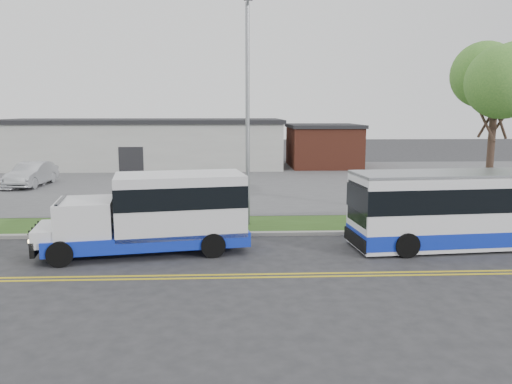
{
  "coord_description": "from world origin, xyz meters",
  "views": [
    {
      "loc": [
        2.39,
        -19.01,
        5.14
      ],
      "look_at": [
        3.36,
        2.55,
        1.6
      ],
      "focal_mm": 35.0,
      "sensor_mm": 36.0,
      "label": 1
    }
  ],
  "objects_px": {
    "transit_bus": "(486,208)",
    "parked_car_b": "(22,178)",
    "tree_east": "(496,86)",
    "parked_car_a": "(32,174)",
    "shuttle_bus": "(160,211)",
    "pedestrian": "(126,209)",
    "streetlight_near": "(248,108)"
  },
  "relations": [
    {
      "from": "streetlight_near",
      "to": "transit_bus",
      "type": "height_order",
      "value": "streetlight_near"
    },
    {
      "from": "transit_bus",
      "to": "streetlight_near",
      "type": "bearing_deg",
      "value": 153.53
    },
    {
      "from": "shuttle_bus",
      "to": "streetlight_near",
      "type": "bearing_deg",
      "value": 39.27
    },
    {
      "from": "tree_east",
      "to": "parked_car_b",
      "type": "height_order",
      "value": "tree_east"
    },
    {
      "from": "parked_car_a",
      "to": "parked_car_b",
      "type": "distance_m",
      "value": 0.68
    },
    {
      "from": "parked_car_b",
      "to": "parked_car_a",
      "type": "bearing_deg",
      "value": 53.94
    },
    {
      "from": "parked_car_a",
      "to": "streetlight_near",
      "type": "bearing_deg",
      "value": -37.19
    },
    {
      "from": "streetlight_near",
      "to": "parked_car_a",
      "type": "height_order",
      "value": "streetlight_near"
    },
    {
      "from": "transit_bus",
      "to": "parked_car_b",
      "type": "relative_size",
      "value": 2.55
    },
    {
      "from": "parked_car_a",
      "to": "transit_bus",
      "type": "bearing_deg",
      "value": -30.71
    },
    {
      "from": "tree_east",
      "to": "parked_car_a",
      "type": "relative_size",
      "value": 1.71
    },
    {
      "from": "transit_bus",
      "to": "parked_car_b",
      "type": "distance_m",
      "value": 28.28
    },
    {
      "from": "tree_east",
      "to": "transit_bus",
      "type": "bearing_deg",
      "value": -117.78
    },
    {
      "from": "shuttle_bus",
      "to": "transit_bus",
      "type": "bearing_deg",
      "value": -8.54
    },
    {
      "from": "transit_bus",
      "to": "shuttle_bus",
      "type": "bearing_deg",
      "value": 176.35
    },
    {
      "from": "tree_east",
      "to": "transit_bus",
      "type": "distance_m",
      "value": 6.42
    },
    {
      "from": "tree_east",
      "to": "parked_car_b",
      "type": "distance_m",
      "value": 28.74
    },
    {
      "from": "parked_car_a",
      "to": "parked_car_b",
      "type": "bearing_deg",
      "value": -142.61
    },
    {
      "from": "transit_bus",
      "to": "parked_car_b",
      "type": "bearing_deg",
      "value": 142.13
    },
    {
      "from": "transit_bus",
      "to": "pedestrian",
      "type": "bearing_deg",
      "value": 164.21
    },
    {
      "from": "tree_east",
      "to": "parked_car_a",
      "type": "xyz_separation_m",
      "value": [
        -25.2,
        11.9,
        -5.3
      ]
    },
    {
      "from": "transit_bus",
      "to": "tree_east",
      "type": "bearing_deg",
      "value": 57.26
    },
    {
      "from": "tree_east",
      "to": "parked_car_b",
      "type": "bearing_deg",
      "value": 155.85
    },
    {
      "from": "tree_east",
      "to": "streetlight_near",
      "type": "relative_size",
      "value": 0.88
    },
    {
      "from": "shuttle_bus",
      "to": "pedestrian",
      "type": "xyz_separation_m",
      "value": [
        -1.89,
        3.0,
        -0.53
      ]
    },
    {
      "from": "shuttle_bus",
      "to": "pedestrian",
      "type": "bearing_deg",
      "value": 112.37
    },
    {
      "from": "shuttle_bus",
      "to": "parked_car_b",
      "type": "height_order",
      "value": "shuttle_bus"
    },
    {
      "from": "parked_car_a",
      "to": "shuttle_bus",
      "type": "bearing_deg",
      "value": -52.34
    },
    {
      "from": "streetlight_near",
      "to": "transit_bus",
      "type": "relative_size",
      "value": 0.9
    },
    {
      "from": "pedestrian",
      "to": "parked_car_b",
      "type": "bearing_deg",
      "value": -73.39
    },
    {
      "from": "tree_east",
      "to": "transit_bus",
      "type": "xyz_separation_m",
      "value": [
        -2.01,
        -3.81,
        -4.75
      ]
    },
    {
      "from": "tree_east",
      "to": "shuttle_bus",
      "type": "height_order",
      "value": "tree_east"
    }
  ]
}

